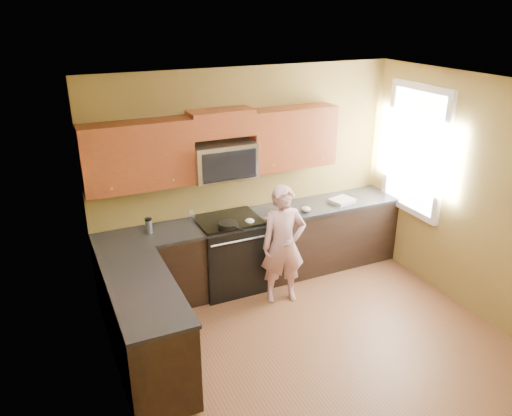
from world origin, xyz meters
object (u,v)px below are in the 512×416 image
stove (229,254)px  travel_mug (149,233)px  woman (283,245)px  frying_pan (228,227)px  butter_tub (286,212)px  microwave (224,177)px

stove → travel_mug: bearing=175.4°
woman → travel_mug: (-1.44, 0.60, 0.19)m
woman → travel_mug: woman is taller
frying_pan → butter_tub: (0.87, 0.18, -0.03)m
frying_pan → woman: bearing=-49.7°
microwave → travel_mug: (-0.95, -0.05, -0.53)m
stove → butter_tub: size_ratio=7.81×
microwave → travel_mug: bearing=-177.1°
microwave → woman: size_ratio=0.52×
frying_pan → butter_tub: 0.89m
stove → woman: bearing=-47.1°
butter_tub → travel_mug: (-1.74, 0.11, 0.00)m
stove → woman: woman is taller
microwave → butter_tub: microwave is taller
frying_pan → stove: bearing=47.3°
stove → frying_pan: size_ratio=2.32×
stove → woman: size_ratio=0.65×
frying_pan → travel_mug: 0.92m
woman → travel_mug: size_ratio=8.22×
microwave → travel_mug: size_ratio=4.26×
woman → frying_pan: size_ratio=3.58×
stove → frying_pan: 0.53m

